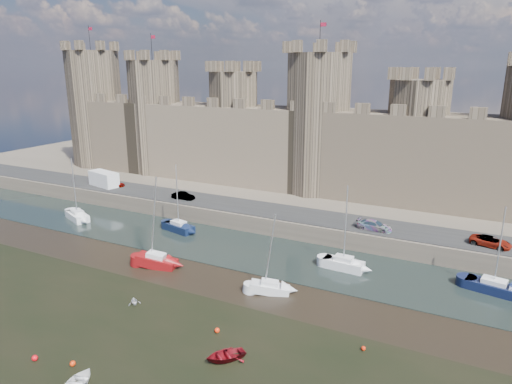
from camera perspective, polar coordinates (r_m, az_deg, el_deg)
ground at (r=44.03m, az=-18.05°, el=-17.64°), size 160.00×160.00×0.00m
water_channel at (r=61.07m, az=-2.15°, el=-7.10°), size 160.00×12.00×0.08m
quay at (r=92.33m, az=8.62°, el=1.39°), size 160.00×60.00×2.50m
road at (r=68.60m, az=1.84°, el=-2.29°), size 160.00×7.00×0.10m
castle at (r=79.37m, az=5.75°, el=6.86°), size 108.50×11.00×29.00m
car_0 at (r=85.61m, az=-17.16°, el=1.00°), size 3.47×1.72×1.14m
car_1 at (r=74.87m, az=-9.09°, el=-0.48°), size 3.85×1.48×1.25m
car_2 at (r=62.33m, az=14.59°, el=-4.07°), size 4.65×2.11×1.32m
car_3 at (r=61.83m, az=27.26°, el=-5.53°), size 4.96×3.09×1.28m
van at (r=86.34m, az=-18.48°, el=1.54°), size 6.55×3.83×2.68m
sailboat_0 at (r=77.13m, az=-21.43°, el=-2.74°), size 5.66×3.99×9.87m
sailboat_1 at (r=67.83m, az=-9.64°, el=-4.28°), size 5.29×2.98×10.00m
sailboat_2 at (r=55.91m, az=10.87°, el=-8.73°), size 4.88×2.12×10.34m
sailboat_3 at (r=55.88m, az=27.56°, el=-10.42°), size 5.79×3.15×9.61m
sailboat_4 at (r=56.91m, az=-12.33°, el=-8.38°), size 5.16×2.95×11.35m
sailboat_5 at (r=49.81m, az=1.74°, el=-11.80°), size 4.47×3.05×8.99m
dinghy_2 at (r=39.88m, az=-21.33°, el=-21.25°), size 3.17×3.83×0.69m
dinghy_3 at (r=49.34m, az=-14.99°, el=-13.03°), size 1.90×1.87×0.76m
dinghy_4 at (r=40.14m, az=-3.86°, el=-19.79°), size 4.01×4.22×0.71m
buoy_1 at (r=43.57m, az=-4.88°, el=-16.85°), size 0.49×0.49×0.49m
buoy_2 at (r=44.01m, az=-25.93°, el=-18.16°), size 0.50×0.50×0.50m
buoy_3 at (r=42.24m, az=13.28°, el=-18.48°), size 0.39×0.39×0.39m
buoy_4 at (r=42.17m, az=-21.94°, el=-19.27°), size 0.48×0.48×0.48m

